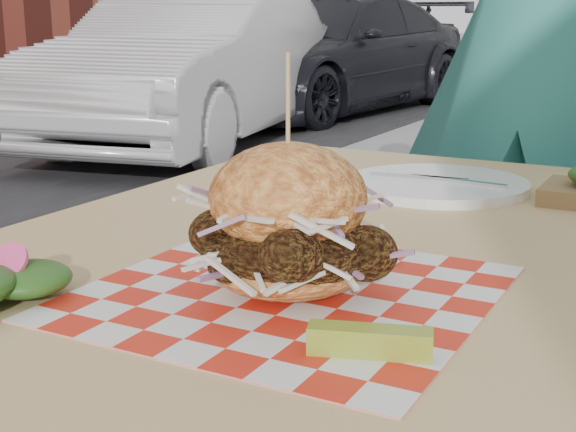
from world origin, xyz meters
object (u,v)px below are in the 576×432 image
at_px(car_dark, 330,54).
at_px(patio_chair, 535,213).
at_px(sandwich, 288,228).
at_px(car_white, 196,66).
at_px(patio_table, 346,307).
at_px(diner, 543,52).

relative_size(car_dark, patio_chair, 4.28).
distance_m(car_dark, sandwich, 7.76).
distance_m(car_white, patio_table, 5.49).
distance_m(car_dark, patio_table, 7.58).
relative_size(patio_chair, sandwich, 4.31).
xyz_separation_m(diner, patio_table, (-0.03, -0.90, -0.26)).
bearing_deg(diner, patio_table, 90.42).
bearing_deg(diner, sandwich, 91.84).
bearing_deg(patio_chair, patio_table, -86.59).
bearing_deg(diner, car_white, -44.59).
relative_size(patio_table, patio_chair, 1.26).
distance_m(car_white, sandwich, 5.65).
distance_m(car_dark, patio_chair, 6.64).
bearing_deg(sandwich, car_white, 125.59).
relative_size(car_white, patio_chair, 3.86).
height_order(diner, car_white, diner).
relative_size(diner, patio_chair, 1.96).
bearing_deg(car_white, patio_chair, -57.07).
bearing_deg(diner, car_dark, -58.76).
xyz_separation_m(car_dark, patio_table, (3.27, -6.84, 0.08)).
height_order(patio_chair, sandwich, sandwich).
xyz_separation_m(diner, sandwich, (-0.01, -1.08, -0.12)).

